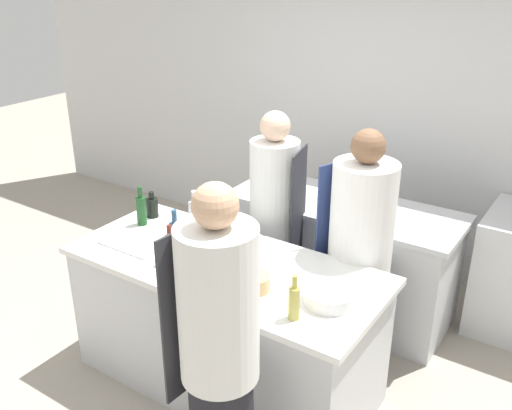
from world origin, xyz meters
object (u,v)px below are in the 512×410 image
(bottle_cooking_oil, at_px, (196,216))
(bottle_water, at_px, (141,210))
(chef_at_pass_far, at_px, (359,259))
(bottle_olive_oil, at_px, (152,207))
(bottle_sauce, at_px, (170,248))
(bowl_prep_small, at_px, (256,283))
(bottle_vinegar, at_px, (294,302))
(bottle_wine, at_px, (176,238))
(cup, at_px, (240,271))
(chef_at_prep_near, at_px, (219,361))
(bowl_mixing_large, at_px, (330,296))
(chef_at_stove, at_px, (274,225))

(bottle_cooking_oil, xyz_separation_m, bottle_water, (-0.39, -0.11, -0.01))
(chef_at_pass_far, bearing_deg, bottle_olive_oil, 126.14)
(bottle_sauce, distance_m, bowl_prep_small, 0.59)
(bottle_cooking_oil, bearing_deg, bottle_water, -163.85)
(bottle_sauce, xyz_separation_m, bottle_water, (-0.53, 0.30, 0.01))
(bottle_cooking_oil, xyz_separation_m, bowl_prep_small, (0.73, -0.38, -0.07))
(bottle_vinegar, height_order, bottle_sauce, bottle_sauce)
(bottle_wine, relative_size, cup, 3.41)
(cup, bearing_deg, bottle_wine, -179.11)
(bottle_sauce, distance_m, cup, 0.46)
(bottle_sauce, bearing_deg, chef_at_prep_near, -35.21)
(bottle_water, bearing_deg, bottle_vinegar, -14.98)
(bottle_sauce, height_order, bowl_mixing_large, bottle_sauce)
(chef_at_prep_near, distance_m, cup, 0.73)
(bottle_water, bearing_deg, bowl_mixing_large, -5.76)
(cup, bearing_deg, bottle_water, 167.85)
(chef_at_pass_far, relative_size, bottle_wine, 5.42)
(bottle_wine, bearing_deg, bottle_water, 156.56)
(bottle_olive_oil, height_order, cup, bottle_olive_oil)
(bottle_vinegar, relative_size, bottle_water, 0.90)
(chef_at_pass_far, bearing_deg, bottle_sauce, 154.19)
(chef_at_stove, bearing_deg, chef_at_prep_near, 9.82)
(bottle_sauce, relative_size, bowl_mixing_large, 0.91)
(chef_at_prep_near, relative_size, bottle_water, 6.38)
(bottle_wine, bearing_deg, chef_at_stove, 76.61)
(bottle_cooking_oil, relative_size, bowl_prep_small, 1.80)
(chef_at_stove, height_order, bottle_water, chef_at_stove)
(bowl_prep_small, bearing_deg, bottle_cooking_oil, 152.77)
(chef_at_stove, bearing_deg, cup, 5.62)
(bottle_vinegar, bearing_deg, bottle_water, 165.02)
(bottle_wine, distance_m, cup, 0.48)
(chef_at_stove, height_order, bottle_cooking_oil, chef_at_stove)
(bottle_vinegar, relative_size, bowl_prep_small, 1.51)
(chef_at_stove, bearing_deg, bottle_cooking_oil, -45.03)
(bottle_wine, bearing_deg, bottle_sauce, -70.60)
(chef_at_pass_far, xyz_separation_m, bowl_prep_small, (-0.29, -0.74, 0.11))
(chef_at_pass_far, distance_m, cup, 0.82)
(chef_at_pass_far, relative_size, bottle_vinegar, 6.75)
(chef_at_stove, distance_m, cup, 0.87)
(bottle_wine, bearing_deg, cup, 0.89)
(bowl_prep_small, bearing_deg, chef_at_prep_near, -71.96)
(bottle_wine, height_order, bowl_mixing_large, bottle_wine)
(chef_at_stove, distance_m, bottle_sauce, 0.94)
(chef_at_stove, xyz_separation_m, chef_at_pass_far, (0.71, -0.13, 0.00))
(bottle_olive_oil, height_order, bottle_water, bottle_water)
(bottle_water, relative_size, bowl_mixing_large, 1.00)
(bottle_sauce, bearing_deg, chef_at_stove, 79.60)
(chef_at_prep_near, height_order, cup, chef_at_prep_near)
(chef_at_prep_near, distance_m, bottle_water, 1.57)
(bottle_olive_oil, xyz_separation_m, bottle_vinegar, (1.46, -0.52, 0.02))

